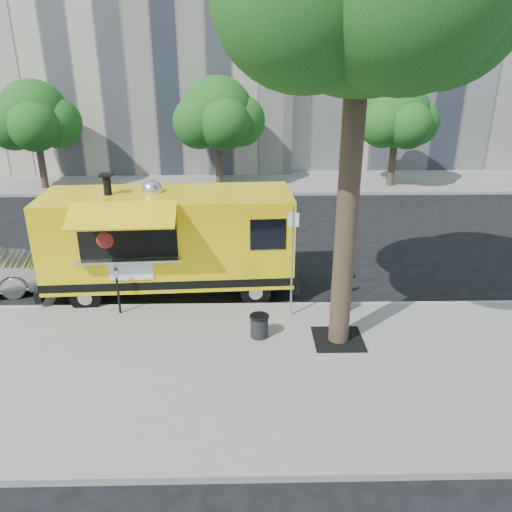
{
  "coord_description": "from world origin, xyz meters",
  "views": [
    {
      "loc": [
        0.38,
        -13.22,
        6.59
      ],
      "look_at": [
        0.66,
        0.0,
        1.22
      ],
      "focal_mm": 35.0,
      "sensor_mm": 36.0,
      "label": 1
    }
  ],
  "objects_px": {
    "trash_bin_right": "(259,325)",
    "far_tree_c": "(397,116)",
    "far_tree_a": "(34,115)",
    "trash_bin_left": "(342,300)",
    "far_tree_b": "(218,113)",
    "parking_meter": "(117,285)",
    "sign_post": "(292,256)",
    "food_truck": "(169,240)"
  },
  "relations": [
    {
      "from": "trash_bin_right",
      "to": "far_tree_c",
      "type": "bearing_deg",
      "value": 64.02
    },
    {
      "from": "far_tree_a",
      "to": "trash_bin_left",
      "type": "relative_size",
      "value": 9.67
    },
    {
      "from": "far_tree_b",
      "to": "parking_meter",
      "type": "bearing_deg",
      "value": -98.1
    },
    {
      "from": "parking_meter",
      "to": "far_tree_c",
      "type": "bearing_deg",
      "value": 51.34
    },
    {
      "from": "far_tree_b",
      "to": "sign_post",
      "type": "bearing_deg",
      "value": -79.85
    },
    {
      "from": "far_tree_b",
      "to": "sign_post",
      "type": "xyz_separation_m",
      "value": [
        2.55,
        -14.25,
        -1.98
      ]
    },
    {
      "from": "far_tree_a",
      "to": "far_tree_b",
      "type": "xyz_separation_m",
      "value": [
        9.0,
        0.4,
        0.06
      ]
    },
    {
      "from": "far_tree_a",
      "to": "trash_bin_left",
      "type": "distance_m",
      "value": 19.07
    },
    {
      "from": "parking_meter",
      "to": "food_truck",
      "type": "height_order",
      "value": "food_truck"
    },
    {
      "from": "far_tree_a",
      "to": "parking_meter",
      "type": "distance_m",
      "value": 15.59
    },
    {
      "from": "far_tree_a",
      "to": "trash_bin_right",
      "type": "relative_size",
      "value": 9.37
    },
    {
      "from": "far_tree_a",
      "to": "far_tree_b",
      "type": "bearing_deg",
      "value": 2.54
    },
    {
      "from": "far_tree_c",
      "to": "trash_bin_right",
      "type": "bearing_deg",
      "value": -115.98
    },
    {
      "from": "parking_meter",
      "to": "food_truck",
      "type": "distance_m",
      "value": 2.04
    },
    {
      "from": "far_tree_c",
      "to": "trash_bin_right",
      "type": "xyz_separation_m",
      "value": [
        -7.31,
        -15.01,
        -3.26
      ]
    },
    {
      "from": "far_tree_c",
      "to": "sign_post",
      "type": "distance_m",
      "value": 15.48
    },
    {
      "from": "far_tree_c",
      "to": "trash_bin_right",
      "type": "height_order",
      "value": "far_tree_c"
    },
    {
      "from": "parking_meter",
      "to": "food_truck",
      "type": "bearing_deg",
      "value": 52.27
    },
    {
      "from": "trash_bin_left",
      "to": "trash_bin_right",
      "type": "bearing_deg",
      "value": -149.9
    },
    {
      "from": "parking_meter",
      "to": "far_tree_a",
      "type": "bearing_deg",
      "value": 117.15
    },
    {
      "from": "food_truck",
      "to": "sign_post",
      "type": "bearing_deg",
      "value": -29.91
    },
    {
      "from": "far_tree_b",
      "to": "far_tree_c",
      "type": "xyz_separation_m",
      "value": [
        9.0,
        -0.3,
        -0.12
      ]
    },
    {
      "from": "trash_bin_left",
      "to": "far_tree_a",
      "type": "bearing_deg",
      "value": 133.59
    },
    {
      "from": "parking_meter",
      "to": "far_tree_b",
      "type": "bearing_deg",
      "value": 81.9
    },
    {
      "from": "far_tree_c",
      "to": "parking_meter",
      "type": "bearing_deg",
      "value": -128.66
    },
    {
      "from": "parking_meter",
      "to": "trash_bin_right",
      "type": "bearing_deg",
      "value": -18.86
    },
    {
      "from": "far_tree_a",
      "to": "trash_bin_right",
      "type": "height_order",
      "value": "far_tree_a"
    },
    {
      "from": "far_tree_c",
      "to": "trash_bin_right",
      "type": "distance_m",
      "value": 17.01
    },
    {
      "from": "parking_meter",
      "to": "sign_post",
      "type": "bearing_deg",
      "value": -2.52
    },
    {
      "from": "far_tree_b",
      "to": "sign_post",
      "type": "height_order",
      "value": "far_tree_b"
    },
    {
      "from": "far_tree_a",
      "to": "food_truck",
      "type": "relative_size",
      "value": 0.73
    },
    {
      "from": "far_tree_a",
      "to": "far_tree_b",
      "type": "relative_size",
      "value": 0.97
    },
    {
      "from": "far_tree_a",
      "to": "far_tree_c",
      "type": "relative_size",
      "value": 1.03
    },
    {
      "from": "sign_post",
      "to": "trash_bin_right",
      "type": "bearing_deg",
      "value": -129.15
    },
    {
      "from": "far_tree_a",
      "to": "trash_bin_right",
      "type": "xyz_separation_m",
      "value": [
        10.69,
        -14.91,
        -3.32
      ]
    },
    {
      "from": "parking_meter",
      "to": "trash_bin_left",
      "type": "height_order",
      "value": "parking_meter"
    },
    {
      "from": "far_tree_a",
      "to": "far_tree_b",
      "type": "distance_m",
      "value": 9.01
    },
    {
      "from": "trash_bin_left",
      "to": "parking_meter",
      "type": "bearing_deg",
      "value": -179.52
    },
    {
      "from": "far_tree_c",
      "to": "sign_post",
      "type": "height_order",
      "value": "far_tree_c"
    },
    {
      "from": "far_tree_b",
      "to": "far_tree_c",
      "type": "distance_m",
      "value": 9.01
    },
    {
      "from": "far_tree_a",
      "to": "trash_bin_right",
      "type": "bearing_deg",
      "value": -54.37
    },
    {
      "from": "far_tree_a",
      "to": "food_truck",
      "type": "height_order",
      "value": "far_tree_a"
    }
  ]
}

